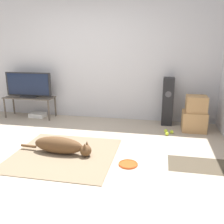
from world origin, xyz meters
TOP-DOWN VIEW (x-y plane):
  - ground_plane at (0.00, 0.00)m, footprint 12.00×12.00m
  - wall_back at (0.00, 2.10)m, footprint 8.00×0.06m
  - area_rug at (0.06, 0.09)m, footprint 1.51×1.47m
  - dog at (0.01, 0.10)m, footprint 1.16×0.26m
  - frisbee at (1.05, -0.05)m, footprint 0.27×0.27m
  - cardboard_box_lower at (2.08, 1.58)m, footprint 0.44×0.40m
  - cardboard_box_upper at (2.10, 1.58)m, footprint 0.37×0.34m
  - floor_speaker at (1.58, 1.85)m, footprint 0.22×0.22m
  - tv_stand at (-1.41, 1.79)m, footprint 1.10×0.40m
  - tv at (-1.41, 1.80)m, footprint 1.05×0.20m
  - tennis_ball_by_boxes at (1.57, 1.36)m, footprint 0.07×0.07m
  - tennis_ball_near_speaker at (1.67, 1.32)m, footprint 0.07×0.07m
  - tennis_ball_loose_on_carpet at (1.58, 1.20)m, footprint 0.07×0.07m
  - game_console at (-1.27, 1.83)m, footprint 0.34×0.26m
  - door_mat at (1.98, 0.13)m, footprint 0.79×0.49m

SIDE VIEW (x-z plane):
  - ground_plane at x=0.00m, z-range 0.00..0.00m
  - door_mat at x=1.98m, z-range 0.00..0.01m
  - area_rug at x=0.06m, z-range 0.00..0.01m
  - frisbee at x=1.05m, z-range 0.00..0.03m
  - tennis_ball_by_boxes at x=1.57m, z-range 0.00..0.07m
  - tennis_ball_near_speaker at x=1.67m, z-range 0.00..0.07m
  - tennis_ball_loose_on_carpet at x=1.58m, z-range 0.00..0.07m
  - game_console at x=-1.27m, z-range 0.00..0.09m
  - dog at x=0.01m, z-range 0.01..0.26m
  - cardboard_box_lower at x=2.08m, z-range 0.00..0.37m
  - tv_stand at x=-1.41m, z-range 0.17..0.64m
  - floor_speaker at x=1.58m, z-range 0.00..0.96m
  - cardboard_box_upper at x=2.10m, z-range 0.37..0.67m
  - tv at x=-1.41m, z-range 0.46..1.00m
  - wall_back at x=0.00m, z-range 0.00..2.55m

